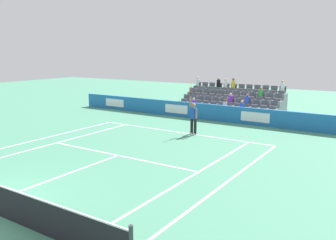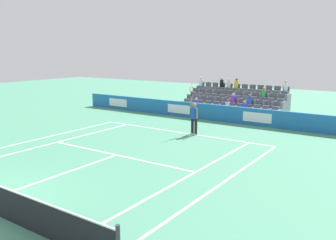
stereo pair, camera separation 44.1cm
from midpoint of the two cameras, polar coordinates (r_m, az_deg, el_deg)
The scene contains 12 objects.
line_baseline at distance 20.52m, azimuth 1.41°, elevation -2.01°, with size 10.97×0.10×0.01m, color white.
line_service at distance 16.25m, azimuth -8.84°, elevation -5.64°, with size 8.23×0.10×0.01m, color white.
line_centre_service at distance 14.15m, azimuth -17.58°, elevation -8.56°, with size 0.10×6.40×0.01m, color white.
line_singles_sideline_left at distance 18.89m, azimuth -19.16°, elevation -3.77°, with size 0.10×11.89×0.01m, color white.
line_singles_sideline_right at distance 13.58m, azimuth 3.07°, elevation -8.87°, with size 0.10×11.89×0.01m, color white.
line_doubles_sideline_left at distance 19.96m, azimuth -21.59°, elevation -3.16°, with size 0.10×11.89×0.01m, color white.
line_doubles_sideline_right at distance 13.00m, azimuth 8.39°, elevation -9.90°, with size 0.10×11.89×0.01m, color white.
line_centre_mark at distance 20.43m, azimuth 1.26°, elevation -2.06°, with size 0.10×0.20×0.01m, color white.
sponsor_barrier at distance 24.17m, azimuth 6.85°, elevation 1.20°, with size 23.37×0.22×1.08m.
tennis_player at distance 19.93m, azimuth 3.48°, elevation 0.49°, with size 0.52×0.39×2.85m.
stadium_stand at distance 26.79m, azimuth 9.64°, elevation 2.38°, with size 7.44×3.80×2.63m.
loose_tennis_ball at distance 13.26m, azimuth -24.36°, elevation -10.24°, with size 0.07×0.07×0.07m, color #D1E533.
Camera 1 is at (-10.28, 5.27, 4.61)m, focal length 37.93 mm.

